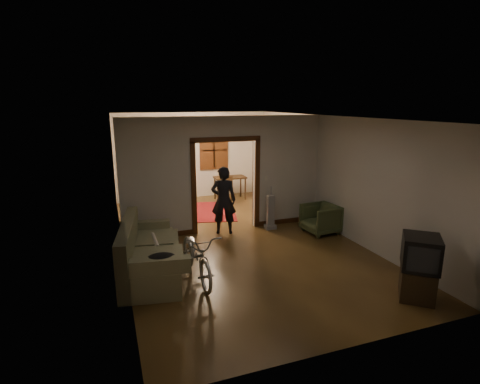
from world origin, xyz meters
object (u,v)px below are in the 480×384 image
person (224,200)px  sofa (151,248)px  desk (230,188)px  armchair (320,219)px  bicycle (197,255)px  locker (155,175)px

person → sofa: bearing=60.7°
person → desk: person is taller
armchair → desk: bearing=-170.2°
bicycle → armchair: size_ratio=2.24×
locker → desk: bearing=-2.7°
armchair → person: 2.40m
sofa → armchair: size_ratio=2.87×
bicycle → armchair: bearing=19.4°
sofa → person: 2.57m
sofa → bicycle: 0.88m
person → locker: bearing=-52.4°
bicycle → locker: locker is taller
desk → person: bearing=-116.5°
armchair → desk: 3.96m
bicycle → locker: 5.70m
bicycle → locker: size_ratio=0.99×
armchair → locker: size_ratio=0.44×
bicycle → armchair: 3.65m
bicycle → armchair: bicycle is taller
sofa → armchair: bearing=21.2°
sofa → armchair: (4.13, 0.89, -0.16)m
sofa → bicycle: bearing=-23.3°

